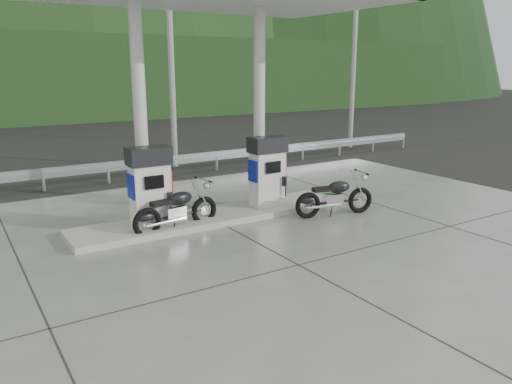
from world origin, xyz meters
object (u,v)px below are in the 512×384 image
gas_pump_left (150,186)px  gas_pump_right (267,171)px  motorcycle_right (335,197)px  motorcycle_left (176,210)px

gas_pump_left → gas_pump_right: bearing=0.0°
motorcycle_right → motorcycle_left: bearing=178.2°
motorcycle_right → gas_pump_right: bearing=144.5°
gas_pump_left → motorcycle_left: gas_pump_left is taller
motorcycle_left → motorcycle_right: bearing=-22.5°
gas_pump_left → motorcycle_left: 0.81m
gas_pump_left → gas_pump_right: (3.20, 0.00, 0.00)m
gas_pump_right → gas_pump_left: bearing=180.0°
gas_pump_right → motorcycle_right: gas_pump_right is taller
gas_pump_left → motorcycle_right: gas_pump_left is taller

